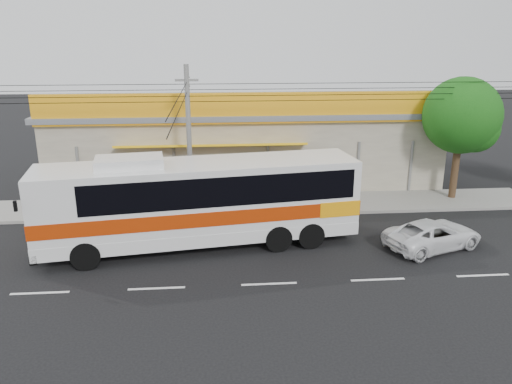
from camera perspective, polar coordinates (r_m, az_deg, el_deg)
The scene contains 10 objects.
ground at distance 20.44m, azimuth 0.74°, elevation -7.19°, with size 120.00×120.00×0.00m, color black.
sidewalk at distance 25.97m, azimuth -0.52°, elevation -1.50°, with size 30.00×3.20×0.15m, color gray.
lane_markings at distance 18.21m, azimuth 1.51°, elevation -10.47°, with size 50.00×0.12×0.01m, color silver, non-canonical shape.
storefront_building at distance 30.71m, azimuth -1.31°, elevation 5.81°, with size 22.60×9.20×5.70m.
coach_bus at distance 20.64m, azimuth -5.86°, elevation -0.63°, with size 13.27×4.56×4.01m.
motorbike_red at distance 24.93m, azimuth -8.86°, elevation -1.17°, with size 0.65×1.88×0.99m, color #9A1C0B.
motorbike_dark at distance 25.47m, azimuth -18.17°, elevation -1.54°, with size 0.43×1.52×0.91m, color black.
white_car at distance 22.13m, azimuth 19.59°, elevation -4.60°, with size 1.96×4.26×1.18m, color white.
utility_pole at distance 23.94m, azimuth -7.87°, elevation 11.25°, with size 34.00×14.00×7.26m.
tree_near at distance 28.09m, azimuth 22.70°, elevation 7.78°, with size 3.95×3.95×6.55m.
Camera 1 is at (-1.80, -18.48, 8.56)m, focal length 35.00 mm.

